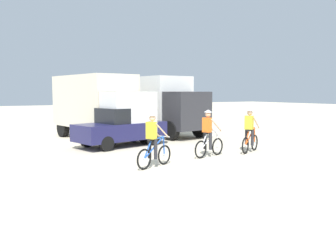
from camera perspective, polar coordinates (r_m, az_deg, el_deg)
The scene contains 7 objects.
ground_plane at distance 12.40m, azimuth 6.32°, elevation -6.31°, with size 120.00×120.00×0.00m, color beige.
box_truck_cream_rv at distance 19.52m, azimuth -10.67°, elevation 3.41°, with size 3.24×7.00×3.35m.
box_truck_white_box at distance 21.57m, azimuth -2.03°, elevation 3.68°, with size 3.24×7.00×3.35m.
sedan_parked at distance 17.00m, azimuth -7.22°, elevation -0.16°, with size 4.48×2.60×1.76m.
cyclist_orange_shirt at distance 12.12m, azimuth -2.28°, elevation -2.50°, with size 1.63×0.76×1.82m.
cyclist_cowboy_hat at distance 14.15m, azimuth 6.29°, elevation -1.40°, with size 1.69×0.63×1.82m.
cyclist_near_camera at distance 15.50m, azimuth 12.56°, elevation -0.91°, with size 1.59×0.85×1.82m.
Camera 1 is at (-7.41, -9.63, 2.50)m, focal length 39.35 mm.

